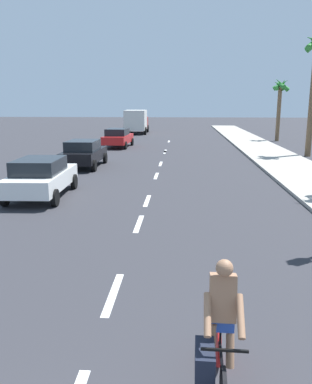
{
  "coord_description": "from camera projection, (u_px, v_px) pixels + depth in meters",
  "views": [
    {
      "loc": [
        1.33,
        -1.16,
        3.72
      ],
      "look_at": [
        0.56,
        10.24,
        1.1
      ],
      "focal_mm": 36.78,
      "sensor_mm": 36.0,
      "label": 1
    }
  ],
  "objects": [
    {
      "name": "ground_plane",
      "position": [
        158.0,
        172.0,
        21.5
      ],
      "size": [
        160.0,
        160.0,
        0.0
      ],
      "primitive_type": "plane",
      "color": "#2D2D33"
    },
    {
      "name": "sidewalk_strip",
      "position": [
        290.0,
        166.0,
        22.93
      ],
      "size": [
        3.6,
        80.0,
        0.14
      ],
      "primitive_type": "cube",
      "color": "#9E998E",
      "rests_on": "ground"
    },
    {
      "name": "lane_stripe_2",
      "position": [
        113.0,
        294.0,
        7.81
      ],
      "size": [
        0.16,
        1.8,
        0.01
      ],
      "primitive_type": "cube",
      "color": "white",
      "rests_on": "ground"
    },
    {
      "name": "lane_stripe_3",
      "position": [
        139.0,
        224.0,
        12.3
      ],
      "size": [
        0.16,
        1.8,
        0.01
      ],
      "primitive_type": "cube",
      "color": "white",
      "rests_on": "ground"
    },
    {
      "name": "lane_stripe_4",
      "position": [
        147.0,
        201.0,
        15.17
      ],
      "size": [
        0.16,
        1.8,
        0.01
      ],
      "primitive_type": "cube",
      "color": "white",
      "rests_on": "ground"
    },
    {
      "name": "lane_stripe_5",
      "position": [
        156.0,
        176.0,
        20.3
      ],
      "size": [
        0.16,
        1.8,
        0.01
      ],
      "primitive_type": "cube",
      "color": "white",
      "rests_on": "ground"
    },
    {
      "name": "lane_stripe_6",
      "position": [
        161.0,
        164.0,
        24.26
      ],
      "size": [
        0.16,
        1.8,
        0.01
      ],
      "primitive_type": "cube",
      "color": "white",
      "rests_on": "ground"
    },
    {
      "name": "lane_stripe_7",
      "position": [
        165.0,
        152.0,
        29.93
      ],
      "size": [
        0.16,
        1.8,
        0.01
      ],
      "primitive_type": "cube",
      "color": "white",
      "rests_on": "ground"
    },
    {
      "name": "lane_stripe_8",
      "position": [
        165.0,
        151.0,
        30.58
      ],
      "size": [
        0.16,
        1.8,
        0.01
      ],
      "primitive_type": "cube",
      "color": "white",
      "rests_on": "ground"
    },
    {
      "name": "lane_stripe_9",
      "position": [
        169.0,
        141.0,
        38.11
      ],
      "size": [
        0.16,
        1.8,
        0.01
      ],
      "primitive_type": "cube",
      "color": "white",
      "rests_on": "ground"
    },
    {
      "name": "cyclist",
      "position": [
        218.0,
        334.0,
        5.02
      ],
      "size": [
        0.62,
        1.71,
        1.82
      ],
      "rotation": [
        0.0,
        0.0,
        3.11
      ],
      "color": "black",
      "rests_on": "ground"
    },
    {
      "name": "parked_car_white",
      "position": [
        41.0,
        176.0,
        15.62
      ],
      "size": [
        2.18,
        4.5,
        1.57
      ],
      "rotation": [
        0.0,
        0.0,
        0.04
      ],
      "color": "white",
      "rests_on": "ground"
    },
    {
      "name": "parked_car_black",
      "position": [
        84.0,
        153.0,
        22.92
      ],
      "size": [
        2.06,
        4.45,
        1.57
      ],
      "rotation": [
        0.0,
        0.0,
        -0.0
      ],
      "color": "black",
      "rests_on": "ground"
    },
    {
      "name": "parked_car_red",
      "position": [
        118.0,
        137.0,
        33.07
      ],
      "size": [
        2.23,
        4.54,
        1.57
      ],
      "rotation": [
        0.0,
        0.0,
        -0.05
      ],
      "color": "red",
      "rests_on": "ground"
    },
    {
      "name": "delivery_truck",
      "position": [
        136.0,
        121.0,
        47.54
      ],
      "size": [
        2.76,
        6.28,
        2.8
      ],
      "rotation": [
        0.0,
        0.0,
        0.02
      ],
      "color": "maroon",
      "rests_on": "ground"
    },
    {
      "name": "palm_tree_distant",
      "position": [
        280.0,
        95.0,
        37.59
      ],
      "size": [
        1.65,
        1.61,
        6.08
      ],
      "color": "brown",
      "rests_on": "ground"
    }
  ]
}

